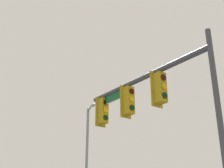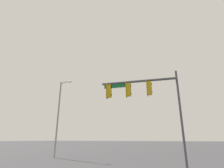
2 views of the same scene
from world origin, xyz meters
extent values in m
cylinder|color=#47474C|center=(-5.97, -7.13, 3.56)|extent=(0.17, 0.17, 7.13)
cylinder|color=#47474C|center=(-2.94, -6.50, 6.53)|extent=(6.09, 1.45, 0.20)
cube|color=gold|center=(-3.67, -6.65, 5.86)|extent=(0.14, 0.52, 1.30)
cube|color=#B79314|center=(-3.85, -6.69, 5.86)|extent=(0.42, 0.39, 1.10)
cylinder|color=#B79314|center=(-3.85, -6.69, 6.47)|extent=(0.04, 0.04, 0.12)
cylinder|color=#340503|center=(-4.05, -6.73, 6.19)|extent=(0.07, 0.22, 0.22)
cylinder|color=yellow|center=(-4.05, -6.73, 5.86)|extent=(0.07, 0.22, 0.22)
cylinder|color=black|center=(-4.05, -6.73, 5.53)|extent=(0.07, 0.22, 0.22)
cube|color=gold|center=(-2.00, -6.30, 5.86)|extent=(0.14, 0.52, 1.30)
cube|color=#B79314|center=(-2.19, -6.34, 5.86)|extent=(0.42, 0.39, 1.10)
cylinder|color=#B79314|center=(-2.19, -6.34, 6.47)|extent=(0.04, 0.04, 0.12)
cylinder|color=#340503|center=(-2.38, -6.38, 6.19)|extent=(0.07, 0.22, 0.22)
cylinder|color=yellow|center=(-2.38, -6.38, 5.86)|extent=(0.07, 0.22, 0.22)
cylinder|color=black|center=(-2.38, -6.38, 5.53)|extent=(0.07, 0.22, 0.22)
cube|color=gold|center=(-0.34, -5.96, 5.86)|extent=(0.14, 0.52, 1.30)
cube|color=#B79314|center=(-0.52, -6.00, 5.86)|extent=(0.42, 0.39, 1.10)
cylinder|color=#B79314|center=(-0.52, -6.00, 6.47)|extent=(0.04, 0.04, 0.12)
cylinder|color=#340503|center=(-0.72, -6.04, 6.19)|extent=(0.07, 0.22, 0.22)
cylinder|color=yellow|center=(-0.72, -6.04, 5.86)|extent=(0.07, 0.22, 0.22)
cylinder|color=black|center=(-0.72, -6.04, 5.53)|extent=(0.07, 0.22, 0.22)
cube|color=#0F602D|center=(-1.04, -6.11, 6.27)|extent=(1.87, 0.43, 0.31)
cube|color=white|center=(-1.04, -6.11, 6.27)|extent=(1.93, 0.42, 0.37)
cylinder|color=gray|center=(6.55, -8.17, 8.37)|extent=(1.63, 0.39, 0.10)
ellipsoid|color=silver|center=(5.75, -8.02, 8.27)|extent=(0.56, 0.28, 0.20)
camera|label=1|loc=(-12.23, -0.87, 1.92)|focal=50.00mm
camera|label=2|loc=(-7.38, 6.80, 1.89)|focal=28.00mm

